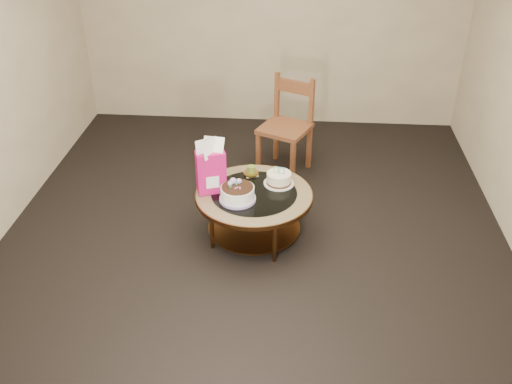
# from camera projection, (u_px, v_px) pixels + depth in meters

# --- Properties ---
(ground) EXTENTS (5.00, 5.00, 0.00)m
(ground) POSITION_uv_depth(u_px,v_px,m) (254.00, 236.00, 5.13)
(ground) COLOR black
(ground) RESTS_ON ground
(room_walls) EXTENTS (4.52, 5.02, 2.61)m
(room_walls) POSITION_uv_depth(u_px,v_px,m) (254.00, 71.00, 4.32)
(room_walls) COLOR #C4B594
(room_walls) RESTS_ON ground
(coffee_table) EXTENTS (1.02, 1.02, 0.46)m
(coffee_table) POSITION_uv_depth(u_px,v_px,m) (254.00, 200.00, 4.93)
(coffee_table) COLOR brown
(coffee_table) RESTS_ON ground
(decorated_cake) EXTENTS (0.31, 0.31, 0.18)m
(decorated_cake) POSITION_uv_depth(u_px,v_px,m) (237.00, 194.00, 4.76)
(decorated_cake) COLOR #A990CC
(decorated_cake) RESTS_ON coffee_table
(cream_cake) EXTENTS (0.27, 0.27, 0.17)m
(cream_cake) POSITION_uv_depth(u_px,v_px,m) (279.00, 179.00, 4.98)
(cream_cake) COLOR silver
(cream_cake) RESTS_ON coffee_table
(gift_bag) EXTENTS (0.27, 0.23, 0.49)m
(gift_bag) POSITION_uv_depth(u_px,v_px,m) (211.00, 166.00, 4.79)
(gift_bag) COLOR #C21261
(gift_bag) RESTS_ON coffee_table
(pillar_candle) EXTENTS (0.14, 0.14, 0.10)m
(pillar_candle) POSITION_uv_depth(u_px,v_px,m) (251.00, 172.00, 5.13)
(pillar_candle) COLOR #DCCB5A
(pillar_candle) RESTS_ON coffee_table
(dining_chair) EXTENTS (0.61, 0.61, 1.00)m
(dining_chair) POSITION_uv_depth(u_px,v_px,m) (287.00, 126.00, 5.90)
(dining_chair) COLOR brown
(dining_chair) RESTS_ON ground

